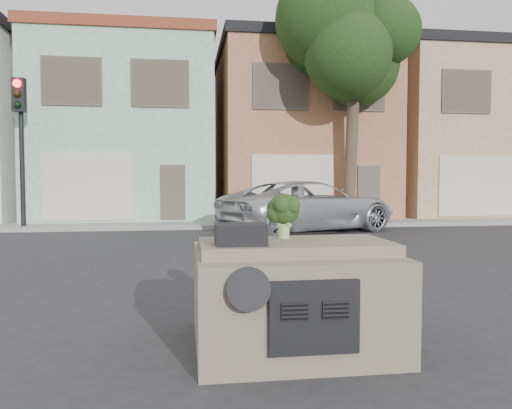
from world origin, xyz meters
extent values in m
plane|color=#303033|center=(0.00, 0.00, 0.00)|extent=(120.00, 120.00, 0.00)
cube|color=gray|center=(0.00, 10.50, 0.07)|extent=(40.00, 3.00, 0.15)
cube|color=#A2CFB0|center=(-3.50, 14.50, 3.77)|extent=(7.20, 8.20, 7.55)
cube|color=#A96E4C|center=(4.00, 14.50, 3.77)|extent=(7.20, 8.20, 7.55)
cube|color=tan|center=(11.50, 14.50, 3.77)|extent=(7.20, 8.20, 7.55)
imported|color=silver|center=(2.94, 7.89, 0.00)|extent=(6.64, 4.98, 1.68)
cube|color=black|center=(-6.50, 9.50, 2.55)|extent=(0.40, 0.40, 5.10)
cube|color=#1E3914|center=(5.00, 9.80, 4.25)|extent=(4.40, 4.00, 8.50)
cube|color=#796D5B|center=(0.00, -3.00, 0.56)|extent=(2.00, 1.80, 1.12)
cube|color=black|center=(-0.58, -3.35, 1.22)|extent=(0.48, 0.38, 0.20)
cube|color=black|center=(0.28, -2.62, 1.13)|extent=(0.69, 0.15, 0.02)
cube|color=#1D3213|center=(-0.07, -2.91, 1.36)|extent=(0.46, 0.46, 0.48)
camera|label=1|loc=(-1.10, -8.07, 1.75)|focal=35.00mm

